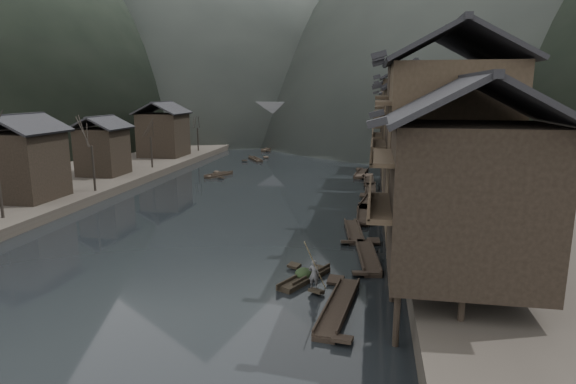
# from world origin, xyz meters

# --- Properties ---
(water) EXTENTS (300.00, 300.00, 0.00)m
(water) POSITION_xyz_m (0.00, 0.00, 0.00)
(water) COLOR black
(water) RESTS_ON ground
(right_bank) EXTENTS (40.00, 200.00, 1.80)m
(right_bank) POSITION_xyz_m (35.00, 40.00, 0.90)
(right_bank) COLOR #2D2823
(right_bank) RESTS_ON ground
(left_bank) EXTENTS (40.00, 200.00, 1.20)m
(left_bank) POSITION_xyz_m (-35.00, 40.00, 0.60)
(left_bank) COLOR #2D2823
(left_bank) RESTS_ON ground
(stilt_houses) EXTENTS (9.00, 67.60, 15.66)m
(stilt_houses) POSITION_xyz_m (17.28, 19.31, 8.97)
(stilt_houses) COLOR black
(stilt_houses) RESTS_ON ground
(left_houses) EXTENTS (8.10, 53.20, 8.73)m
(left_houses) POSITION_xyz_m (-20.50, 20.12, 5.66)
(left_houses) COLOR black
(left_houses) RESTS_ON left_bank
(bare_trees) EXTENTS (3.98, 61.84, 7.97)m
(bare_trees) POSITION_xyz_m (-17.00, 14.08, 6.32)
(bare_trees) COLOR black
(bare_trees) RESTS_ON left_bank
(moored_sampans) EXTENTS (3.39, 50.04, 0.47)m
(moored_sampans) POSITION_xyz_m (12.14, 15.21, 0.20)
(moored_sampans) COLOR black
(moored_sampans) RESTS_ON water
(midriver_boats) EXTENTS (4.50, 34.90, 0.45)m
(midriver_boats) POSITION_xyz_m (-6.99, 46.72, 0.20)
(midriver_boats) COLOR black
(midriver_boats) RESTS_ON water
(stone_bridge) EXTENTS (40.00, 6.00, 9.00)m
(stone_bridge) POSITION_xyz_m (-0.00, 72.00, 5.11)
(stone_bridge) COLOR #4C4C4F
(stone_bridge) RESTS_ON ground
(hero_sampan) EXTENTS (2.88, 4.64, 0.43)m
(hero_sampan) POSITION_xyz_m (9.03, -3.56, 0.20)
(hero_sampan) COLOR black
(hero_sampan) RESTS_ON water
(cargo_heap) EXTENTS (1.05, 1.38, 0.63)m
(cargo_heap) POSITION_xyz_m (8.93, -3.36, 0.75)
(cargo_heap) COLOR black
(cargo_heap) RESTS_ON hero_sampan
(boatman) EXTENTS (0.67, 0.48, 1.72)m
(boatman) POSITION_xyz_m (9.78, -5.05, 1.29)
(boatman) COLOR #4C4B4E
(boatman) RESTS_ON hero_sampan
(bamboo_pole) EXTENTS (1.36, 1.88, 3.97)m
(bamboo_pole) POSITION_xyz_m (9.98, -5.05, 4.14)
(bamboo_pole) COLOR #8C7A51
(bamboo_pole) RESTS_ON boatman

